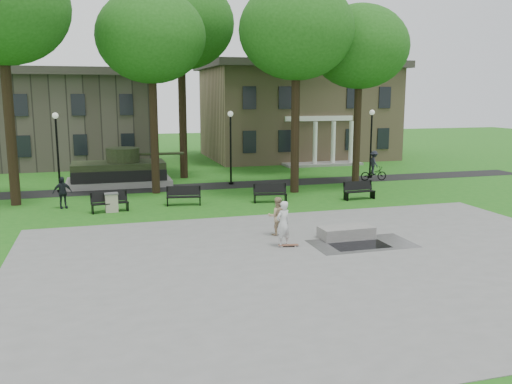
# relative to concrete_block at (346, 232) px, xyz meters

# --- Properties ---
(ground) EXTENTS (120.00, 120.00, 0.00)m
(ground) POSITION_rel_concrete_block_xyz_m (-1.91, 2.00, -0.24)
(ground) COLOR #1B5D16
(ground) RESTS_ON ground
(plaza) EXTENTS (22.00, 16.00, 0.02)m
(plaza) POSITION_rel_concrete_block_xyz_m (-1.91, -3.00, -0.23)
(plaza) COLOR gray
(plaza) RESTS_ON ground
(footpath) EXTENTS (44.00, 2.60, 0.01)m
(footpath) POSITION_rel_concrete_block_xyz_m (-1.91, 14.00, -0.24)
(footpath) COLOR black
(footpath) RESTS_ON ground
(building_right) EXTENTS (17.00, 12.00, 8.60)m
(building_right) POSITION_rel_concrete_block_xyz_m (8.09, 27.99, 4.10)
(building_right) COLOR #9E8460
(building_right) RESTS_ON ground
(building_left) EXTENTS (15.00, 10.00, 7.20)m
(building_left) POSITION_rel_concrete_block_xyz_m (-12.91, 28.50, 3.35)
(building_left) COLOR #4C443D
(building_left) RESTS_ON ground
(tree_0) EXTENTS (6.80, 6.80, 12.97)m
(tree_0) POSITION_rel_concrete_block_xyz_m (-13.91, 11.00, 9.78)
(tree_0) COLOR black
(tree_0) RESTS_ON ground
(tree_1) EXTENTS (6.20, 6.20, 11.63)m
(tree_1) POSITION_rel_concrete_block_xyz_m (-6.41, 12.50, 8.71)
(tree_1) COLOR black
(tree_1) RESTS_ON ground
(tree_2) EXTENTS (6.60, 6.60, 12.16)m
(tree_2) POSITION_rel_concrete_block_xyz_m (1.59, 10.50, 9.07)
(tree_2) COLOR black
(tree_2) RESTS_ON ground
(tree_3) EXTENTS (6.00, 6.00, 11.19)m
(tree_3) POSITION_rel_concrete_block_xyz_m (6.09, 11.50, 8.35)
(tree_3) COLOR black
(tree_3) RESTS_ON ground
(tree_4) EXTENTS (7.20, 7.20, 13.50)m
(tree_4) POSITION_rel_concrete_block_xyz_m (-3.91, 18.00, 10.15)
(tree_4) COLOR black
(tree_4) RESTS_ON ground
(tree_5) EXTENTS (6.40, 6.40, 12.44)m
(tree_5) POSITION_rel_concrete_block_xyz_m (4.59, 18.50, 9.42)
(tree_5) COLOR black
(tree_5) RESTS_ON ground
(lamp_left) EXTENTS (0.36, 0.36, 4.73)m
(lamp_left) POSITION_rel_concrete_block_xyz_m (-11.91, 14.30, 2.55)
(lamp_left) COLOR black
(lamp_left) RESTS_ON ground
(lamp_mid) EXTENTS (0.36, 0.36, 4.73)m
(lamp_mid) POSITION_rel_concrete_block_xyz_m (-1.41, 14.30, 2.55)
(lamp_mid) COLOR black
(lamp_mid) RESTS_ON ground
(lamp_right) EXTENTS (0.36, 0.36, 4.73)m
(lamp_right) POSITION_rel_concrete_block_xyz_m (8.59, 14.30, 2.55)
(lamp_right) COLOR black
(lamp_right) RESTS_ON ground
(tank_monument) EXTENTS (7.45, 3.40, 2.40)m
(tank_monument) POSITION_rel_concrete_block_xyz_m (-8.36, 16.00, 0.61)
(tank_monument) COLOR gray
(tank_monument) RESTS_ON ground
(puddle) EXTENTS (2.20, 1.20, 0.00)m
(puddle) POSITION_rel_concrete_block_xyz_m (0.00, -1.23, -0.22)
(puddle) COLOR black
(puddle) RESTS_ON plaza
(concrete_block) EXTENTS (2.23, 1.06, 0.45)m
(concrete_block) POSITION_rel_concrete_block_xyz_m (0.00, 0.00, 0.00)
(concrete_block) COLOR gray
(concrete_block) RESTS_ON plaza
(skateboard) EXTENTS (0.80, 0.32, 0.07)m
(skateboard) POSITION_rel_concrete_block_xyz_m (-2.71, -0.60, -0.19)
(skateboard) COLOR brown
(skateboard) RESTS_ON plaza
(skateboarder) EXTENTS (0.76, 0.65, 1.77)m
(skateboarder) POSITION_rel_concrete_block_xyz_m (-2.89, -0.48, 0.66)
(skateboarder) COLOR silver
(skateboarder) RESTS_ON plaza
(friend_watching) EXTENTS (0.83, 0.68, 1.60)m
(friend_watching) POSITION_rel_concrete_block_xyz_m (-2.58, 1.20, 0.57)
(friend_watching) COLOR tan
(friend_watching) RESTS_ON plaza
(pedestrian_walker) EXTENTS (1.04, 0.68, 1.65)m
(pedestrian_walker) POSITION_rel_concrete_block_xyz_m (-11.46, 9.40, 0.58)
(pedestrian_walker) COLOR black
(pedestrian_walker) RESTS_ON ground
(cyclist) EXTENTS (1.86, 1.07, 2.03)m
(cyclist) POSITION_rel_concrete_block_xyz_m (8.27, 13.17, 0.59)
(cyclist) COLOR black
(cyclist) RESTS_ON ground
(park_bench_0) EXTENTS (1.85, 0.79, 1.00)m
(park_bench_0) POSITION_rel_concrete_block_xyz_m (-9.15, 7.86, 0.28)
(park_bench_0) COLOR black
(park_bench_0) RESTS_ON ground
(park_bench_1) EXTENTS (1.85, 0.78, 1.00)m
(park_bench_1) POSITION_rel_concrete_block_xyz_m (-5.37, 8.51, 0.28)
(park_bench_1) COLOR black
(park_bench_1) RESTS_ON ground
(park_bench_2) EXTENTS (1.85, 0.81, 1.00)m
(park_bench_2) POSITION_rel_concrete_block_xyz_m (-0.75, 7.99, 0.28)
(park_bench_2) COLOR black
(park_bench_2) RESTS_ON ground
(park_bench_3) EXTENTS (1.83, 0.66, 1.00)m
(park_bench_3) POSITION_rel_concrete_block_xyz_m (4.28, 7.42, 0.28)
(park_bench_3) COLOR black
(park_bench_3) RESTS_ON ground
(trash_bin) EXTENTS (0.70, 0.70, 0.96)m
(trash_bin) POSITION_rel_concrete_block_xyz_m (-9.07, 7.85, 0.24)
(trash_bin) COLOR #ADA78F
(trash_bin) RESTS_ON ground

